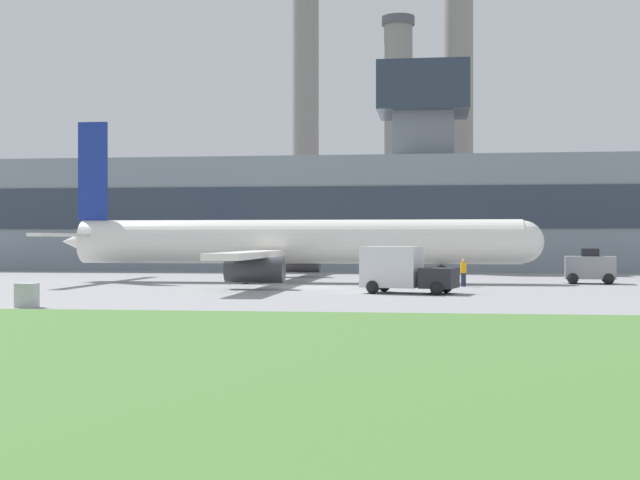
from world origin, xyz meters
TOP-DOWN VIEW (x-y plane):
  - ground_plane at (0.00, 0.00)m, footprint 400.00×400.00m
  - grass_strip at (0.00, -36.50)m, footprint 240.00×37.00m
  - terminal_building at (0.48, 30.25)m, footprint 74.56×10.93m
  - smokestack_left at (-9.25, 61.01)m, footprint 3.91×3.91m
  - smokestack_right at (2.78, 55.64)m, footprint 3.94×3.94m
  - smokestack_far at (9.98, 55.96)m, footprint 3.99×3.99m
  - airplane at (-2.45, 5.84)m, footprint 31.92×30.55m
  - pushback_tug at (16.87, 6.71)m, footprint 3.28×2.69m
  - baggage_truck at (5.35, -4.87)m, footprint 5.23×3.51m
  - ground_crew_person at (8.75, 2.27)m, footprint 0.40×0.40m
  - traffic_cone_near_nose at (7.04, -4.04)m, footprint 0.46×0.46m
  - utility_cabinet at (-9.82, -16.55)m, footprint 0.84×0.62m

SIDE VIEW (x-z plane):
  - ground_plane at x=0.00m, z-range 0.00..0.00m
  - grass_strip at x=0.00m, z-range 0.00..0.06m
  - traffic_cone_near_nose at x=7.04m, z-range -0.03..0.56m
  - utility_cabinet at x=-9.82m, z-range 0.00..1.01m
  - ground_crew_person at x=8.75m, z-range 0.02..1.68m
  - pushback_tug at x=16.87m, z-range -0.12..2.13m
  - baggage_truck at x=5.35m, z-range -0.03..2.43m
  - airplane at x=-2.45m, z-range -2.78..7.94m
  - terminal_building at x=0.48m, z-range -3.77..14.85m
  - smokestack_right at x=2.78m, z-range 0.16..29.75m
  - smokestack_left at x=-9.25m, z-range 0.16..43.04m
  - smokestack_far at x=9.98m, z-range 0.16..45.80m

